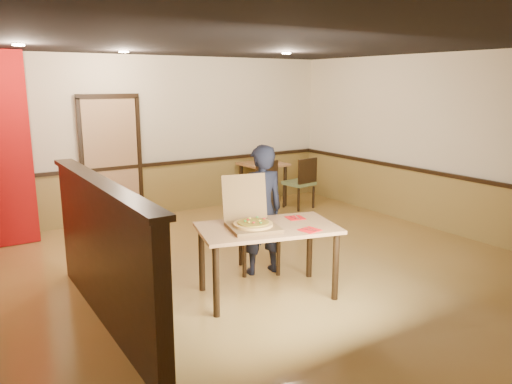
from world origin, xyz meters
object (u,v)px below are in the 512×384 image
Objects in this scene: pizza_box at (252,221)px; side_chair_right at (302,181)px; main_table at (267,236)px; diner at (261,210)px; side_table at (263,172)px; diner_chair at (258,226)px; condiment at (266,160)px; side_chair_left at (262,185)px.

side_chair_right is at bearing 57.93° from pizza_box.
main_table is 1.71× the size of side_chair_right.
diner reaches higher than side_chair_right.
diner reaches higher than side_table.
diner_chair is (0.37, 0.75, -0.13)m from main_table.
diner_chair reaches higher than condiment.
side_chair_left is 3.51m from pizza_box.
diner is at bearing -124.90° from condiment.
side_table is at bearing 71.80° from main_table.
diner_chair is at bearing 34.67° from side_chair_right.
pizza_box reaches higher than diner_chair.
side_chair_left reaches higher than main_table.
main_table is 1.61× the size of diner_chair.
side_chair_left is 1.21× the size of side_table.
side_table reaches higher than main_table.
side_chair_left is at bearing 72.37° from main_table.
side_table is 3.54m from diner.
pizza_box is at bearing 36.84° from side_chair_right.
side_table is at bearing -130.32° from side_chair_left.
main_table is 1.03× the size of diner.
side_table is 4.93× the size of condiment.
diner_chair reaches higher than main_table.
diner_chair is at bearing 50.76° from side_chair_left.
side_table is at bearing -61.14° from side_chair_right.
side_table is at bearing 68.27° from pizza_box.
side_chair_left is at bearing -130.60° from condiment.
side_chair_left reaches higher than condiment.
diner is 9.69× the size of condiment.
side_table is 0.51× the size of diner.
side_table is at bearing -115.39° from diner.
main_table is 2.02× the size of side_table.
main_table is 0.26m from pizza_box.
side_chair_right is at bearing 61.39° from main_table.
pizza_box is at bearing 49.93° from side_chair_left.
diner_chair is at bearing -124.57° from side_table.
diner is at bearing 51.59° from side_chair_left.
side_chair_right is (2.38, 2.16, -0.03)m from diner_chair.
main_table is 4.21m from side_table.
side_chair_right is at bearing -127.93° from diner.
side_chair_left reaches higher than side_chair_right.
condiment is at bearing 70.99° from main_table.
diner_chair is 0.64× the size of diner.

